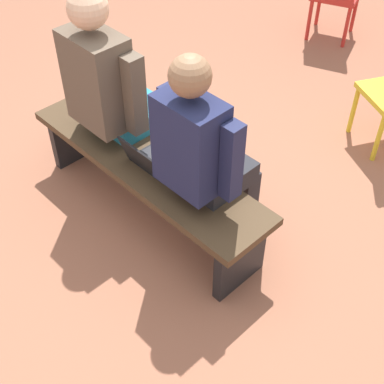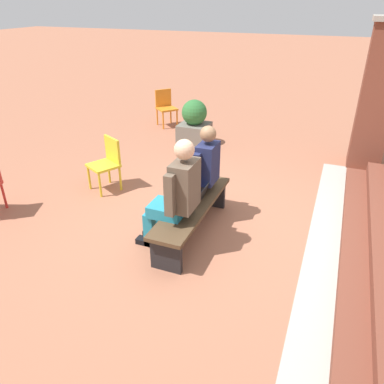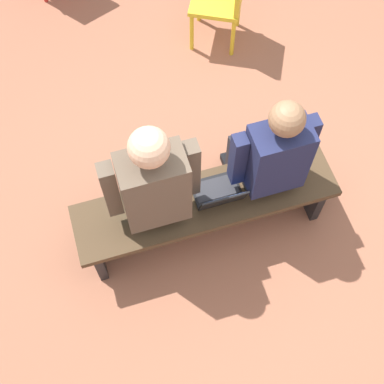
{
  "view_description": "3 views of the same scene",
  "coord_description": "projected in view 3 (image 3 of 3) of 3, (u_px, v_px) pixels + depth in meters",
  "views": [
    {
      "loc": [
        -1.72,
        1.42,
        2.56
      ],
      "look_at": [
        -0.24,
        -0.0,
        0.61
      ],
      "focal_mm": 50.0,
      "sensor_mm": 36.0,
      "label": 1
    },
    {
      "loc": [
        4.12,
        1.42,
        2.78
      ],
      "look_at": [
        0.25,
        -0.13,
        0.6
      ],
      "focal_mm": 35.0,
      "sensor_mm": 36.0,
      "label": 2
    },
    {
      "loc": [
        0.84,
        1.42,
        3.65
      ],
      "look_at": [
        0.38,
        -0.11,
        0.61
      ],
      "focal_mm": 50.0,
      "sensor_mm": 36.0,
      "label": 3
    }
  ],
  "objects": [
    {
      "name": "bench",
      "position": [
        206.0,
        205.0,
        3.67
      ],
      "size": [
        1.8,
        0.44,
        0.45
      ],
      "color": "#4C3823",
      "rests_on": "ground"
    },
    {
      "name": "ground_plane",
      "position": [
        245.0,
        230.0,
        3.97
      ],
      "size": [
        60.0,
        60.0,
        0.0
      ],
      "primitive_type": "plane",
      "color": "#9E6047"
    },
    {
      "name": "person_adult",
      "position": [
        151.0,
        182.0,
        3.31
      ],
      "size": [
        0.59,
        0.75,
        1.43
      ],
      "color": "teal",
      "rests_on": "ground"
    },
    {
      "name": "laptop",
      "position": [
        219.0,
        194.0,
        3.55
      ],
      "size": [
        0.32,
        0.29,
        0.21
      ],
      "color": "black",
      "rests_on": "bench"
    },
    {
      "name": "person_student",
      "position": [
        268.0,
        154.0,
        3.44
      ],
      "size": [
        0.54,
        0.69,
        1.35
      ],
      "color": "#232328",
      "rests_on": "ground"
    }
  ]
}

